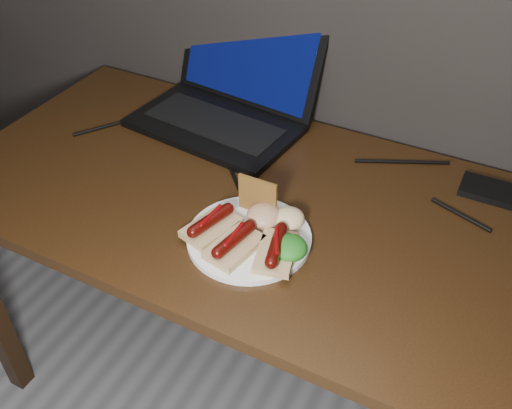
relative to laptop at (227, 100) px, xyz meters
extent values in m
cube|color=#341E0D|center=(0.22, -0.26, -0.07)|extent=(1.40, 0.70, 0.03)
cube|color=#341E0D|center=(-0.43, 0.04, -0.44)|extent=(0.05, 0.05, 0.72)
cube|color=black|center=(-0.01, -0.06, -0.05)|extent=(0.44, 0.29, 0.02)
cube|color=black|center=(-0.01, -0.06, -0.03)|extent=(0.36, 0.17, 0.00)
cube|color=black|center=(0.01, 0.10, 0.08)|extent=(0.42, 0.14, 0.23)
cube|color=#0D0640|center=(0.01, 0.10, 0.08)|extent=(0.38, 0.11, 0.20)
cube|color=black|center=(0.66, -0.01, -0.05)|extent=(0.12, 0.08, 0.02)
cylinder|color=black|center=(0.12, -0.20, -0.05)|extent=(0.13, 0.14, 0.01)
cylinder|color=black|center=(0.46, 0.01, -0.05)|extent=(0.20, 0.10, 0.01)
cylinder|color=black|center=(0.63, -0.12, -0.05)|extent=(0.13, 0.05, 0.01)
cylinder|color=black|center=(-0.25, -0.17, -0.05)|extent=(0.12, 0.17, 0.01)
cylinder|color=white|center=(0.27, -0.38, -0.05)|extent=(0.27, 0.27, 0.01)
cube|color=#DAC380|center=(0.19, -0.41, -0.03)|extent=(0.10, 0.13, 0.02)
cylinder|color=#4D0A05|center=(0.19, -0.41, -0.01)|extent=(0.05, 0.10, 0.02)
sphere|color=#4D0A05|center=(0.18, -0.45, -0.01)|extent=(0.02, 0.02, 0.02)
sphere|color=#4D0A05|center=(0.21, -0.36, -0.01)|extent=(0.03, 0.02, 0.02)
cylinder|color=#6A0506|center=(0.19, -0.41, 0.00)|extent=(0.01, 0.07, 0.01)
cube|color=#DAC380|center=(0.26, -0.43, -0.03)|extent=(0.09, 0.13, 0.02)
cylinder|color=#4D0A05|center=(0.26, -0.43, -0.01)|extent=(0.04, 0.10, 0.02)
sphere|color=#4D0A05|center=(0.25, -0.48, -0.01)|extent=(0.02, 0.02, 0.02)
sphere|color=#4D0A05|center=(0.27, -0.39, -0.01)|extent=(0.02, 0.02, 0.02)
cylinder|color=#6A0506|center=(0.26, -0.43, 0.00)|extent=(0.01, 0.07, 0.01)
cube|color=#DAC380|center=(0.34, -0.41, -0.03)|extent=(0.10, 0.13, 0.02)
cylinder|color=#4D0A05|center=(0.34, -0.41, -0.01)|extent=(0.05, 0.10, 0.02)
sphere|color=#4D0A05|center=(0.35, -0.46, -0.01)|extent=(0.03, 0.02, 0.02)
sphere|color=#4D0A05|center=(0.33, -0.36, -0.01)|extent=(0.02, 0.02, 0.02)
cylinder|color=#6A0506|center=(0.34, -0.41, 0.00)|extent=(0.04, 0.07, 0.01)
cube|color=olive|center=(0.25, -0.31, 0.00)|extent=(0.09, 0.01, 0.08)
ellipsoid|color=#1B4F0F|center=(0.36, -0.40, -0.02)|extent=(0.07, 0.07, 0.04)
ellipsoid|color=maroon|center=(0.28, -0.34, -0.02)|extent=(0.07, 0.07, 0.04)
ellipsoid|color=beige|center=(0.32, -0.32, -0.02)|extent=(0.06, 0.06, 0.04)
camera|label=1|loc=(0.66, -1.11, 0.73)|focal=40.00mm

